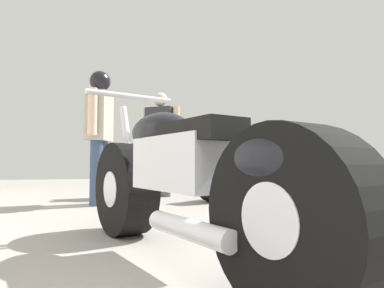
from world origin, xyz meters
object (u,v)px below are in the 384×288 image
(motorcycle_maroon_cruiser, at_px, (183,182))
(mechanic_in_blue, at_px, (160,137))
(mechanic_with_helmet, at_px, (100,124))
(motorcycle_black_naked, at_px, (243,173))

(motorcycle_maroon_cruiser, bearing_deg, mechanic_in_blue, 84.15)
(mechanic_with_helmet, bearing_deg, mechanic_in_blue, 42.82)
(motorcycle_black_naked, relative_size, mechanic_in_blue, 1.06)
(motorcycle_maroon_cruiser, height_order, mechanic_with_helmet, mechanic_with_helmet)
(motorcycle_black_naked, bearing_deg, mechanic_in_blue, 155.82)
(motorcycle_black_naked, xyz_separation_m, mechanic_in_blue, (-1.13, 0.51, 0.54))
(motorcycle_maroon_cruiser, distance_m, motorcycle_black_naked, 3.16)
(motorcycle_maroon_cruiser, height_order, motorcycle_black_naked, motorcycle_maroon_cruiser)
(mechanic_in_blue, xyz_separation_m, mechanic_with_helmet, (-0.86, -0.80, 0.09))
(motorcycle_maroon_cruiser, bearing_deg, mechanic_with_helmet, 101.82)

